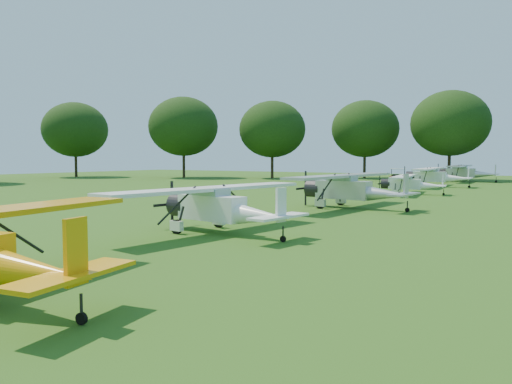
# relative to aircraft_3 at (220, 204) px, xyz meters

# --- Properties ---
(ground) EXTENTS (160.00, 160.00, 0.00)m
(ground) POSITION_rel_aircraft_3_xyz_m (0.15, 1.79, -1.27)
(ground) COLOR #2D5415
(ground) RESTS_ON ground
(tree_belt) EXTENTS (137.36, 130.27, 14.52)m
(tree_belt) POSITION_rel_aircraft_3_xyz_m (3.72, 1.96, 6.76)
(tree_belt) COLOR #332413
(tree_belt) RESTS_ON ground
(aircraft_3) EXTENTS (6.98, 11.07, 2.17)m
(aircraft_3) POSITION_rel_aircraft_3_xyz_m (0.00, 0.00, 0.00)
(aircraft_3) COLOR white
(aircraft_3) RESTS_ON ground
(aircraft_4) EXTENTS (7.54, 12.02, 2.36)m
(aircraft_4) POSITION_rel_aircraft_3_xyz_m (0.87, 13.08, 0.11)
(aircraft_4) COLOR silver
(aircraft_4) RESTS_ON ground
(aircraft_5) EXTENTS (5.81, 9.22, 1.81)m
(aircraft_5) POSITION_rel_aircraft_3_xyz_m (0.76, 27.40, -0.21)
(aircraft_5) COLOR white
(aircraft_5) RESTS_ON ground
(aircraft_6) EXTENTS (7.23, 11.52, 2.27)m
(aircraft_6) POSITION_rel_aircraft_3_xyz_m (0.10, 40.14, 0.06)
(aircraft_6) COLOR white
(aircraft_6) RESTS_ON ground
(aircraft_7) EXTENTS (7.64, 12.15, 2.40)m
(aircraft_7) POSITION_rel_aircraft_3_xyz_m (0.95, 54.23, 0.13)
(aircraft_7) COLOR silver
(aircraft_7) RESTS_ON ground
(golf_cart) EXTENTS (2.37, 1.80, 1.81)m
(golf_cart) POSITION_rel_aircraft_3_xyz_m (-6.42, 48.30, -0.66)
(golf_cart) COLOR #B80D0D
(golf_cart) RESTS_ON ground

